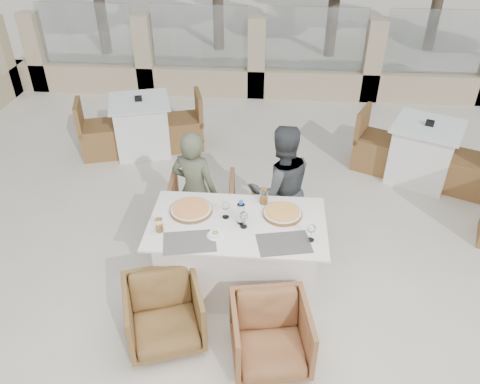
# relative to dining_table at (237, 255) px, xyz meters

# --- Properties ---
(ground) EXTENTS (80.00, 80.00, 0.00)m
(ground) POSITION_rel_dining_table_xyz_m (-0.07, -0.03, -0.39)
(ground) COLOR beige
(ground) RESTS_ON ground
(perimeter_wall_far) EXTENTS (10.00, 0.34, 1.60)m
(perimeter_wall_far) POSITION_rel_dining_table_xyz_m (-0.07, 4.77, 0.42)
(perimeter_wall_far) COLOR #C7AF8C
(perimeter_wall_far) RESTS_ON ground
(dining_table) EXTENTS (1.60, 0.90, 0.77)m
(dining_table) POSITION_rel_dining_table_xyz_m (0.00, 0.00, 0.00)
(dining_table) COLOR white
(dining_table) RESTS_ON ground
(placemat_near_left) EXTENTS (0.50, 0.38, 0.00)m
(placemat_near_left) POSITION_rel_dining_table_xyz_m (-0.38, -0.30, 0.39)
(placemat_near_left) COLOR #635D55
(placemat_near_left) RESTS_ON dining_table
(placemat_near_right) EXTENTS (0.50, 0.39, 0.00)m
(placemat_near_right) POSITION_rel_dining_table_xyz_m (0.42, -0.26, 0.39)
(placemat_near_right) COLOR #57514B
(placemat_near_right) RESTS_ON dining_table
(pizza_left) EXTENTS (0.52, 0.52, 0.05)m
(pizza_left) POSITION_rel_dining_table_xyz_m (-0.44, 0.13, 0.41)
(pizza_left) COLOR #EF5820
(pizza_left) RESTS_ON dining_table
(pizza_right) EXTENTS (0.48, 0.48, 0.05)m
(pizza_right) POSITION_rel_dining_table_xyz_m (0.40, 0.15, 0.41)
(pizza_right) COLOR orange
(pizza_right) RESTS_ON dining_table
(water_bottle) EXTENTS (0.09, 0.09, 0.24)m
(water_bottle) POSITION_rel_dining_table_xyz_m (0.03, -0.00, 0.51)
(water_bottle) COLOR #C2E8FF
(water_bottle) RESTS_ON dining_table
(wine_glass_centre) EXTENTS (0.09, 0.09, 0.18)m
(wine_glass_centre) POSITION_rel_dining_table_xyz_m (-0.11, 0.07, 0.48)
(wine_glass_centre) COLOR white
(wine_glass_centre) RESTS_ON dining_table
(wine_glass_near) EXTENTS (0.08, 0.08, 0.18)m
(wine_glass_near) POSITION_rel_dining_table_xyz_m (0.06, -0.06, 0.48)
(wine_glass_near) COLOR white
(wine_glass_near) RESTS_ON dining_table
(wine_glass_corner) EXTENTS (0.09, 0.09, 0.18)m
(wine_glass_corner) POSITION_rel_dining_table_xyz_m (0.65, -0.19, 0.48)
(wine_glass_corner) COLOR white
(wine_glass_corner) RESTS_ON dining_table
(beer_glass_left) EXTENTS (0.08, 0.08, 0.13)m
(beer_glass_left) POSITION_rel_dining_table_xyz_m (-0.67, -0.18, 0.45)
(beer_glass_left) COLOR orange
(beer_glass_left) RESTS_ON dining_table
(beer_glass_right) EXTENTS (0.09, 0.09, 0.16)m
(beer_glass_right) POSITION_rel_dining_table_xyz_m (0.22, 0.32, 0.46)
(beer_glass_right) COLOR orange
(beer_glass_right) RESTS_ON dining_table
(olive_dish) EXTENTS (0.11, 0.11, 0.04)m
(olive_dish) POSITION_rel_dining_table_xyz_m (-0.17, -0.20, 0.41)
(olive_dish) COLOR white
(olive_dish) RESTS_ON dining_table
(armchair_far_left) EXTENTS (0.75, 0.77, 0.66)m
(armchair_far_left) POSITION_rel_dining_table_xyz_m (-0.46, 0.82, -0.06)
(armchair_far_left) COLOR #9B5F38
(armchair_far_left) RESTS_ON ground
(armchair_far_right) EXTENTS (0.58, 0.60, 0.53)m
(armchair_far_right) POSITION_rel_dining_table_xyz_m (0.37, 0.69, -0.12)
(armchair_far_right) COLOR olive
(armchair_far_right) RESTS_ON ground
(armchair_near_left) EXTENTS (0.80, 0.81, 0.59)m
(armchair_near_left) POSITION_rel_dining_table_xyz_m (-0.56, -0.68, -0.09)
(armchair_near_left) COLOR brown
(armchair_near_left) RESTS_ON ground
(armchair_near_right) EXTENTS (0.72, 0.73, 0.58)m
(armchair_near_right) POSITION_rel_dining_table_xyz_m (0.34, -0.84, -0.10)
(armchair_near_right) COLOR brown
(armchair_near_right) RESTS_ON ground
(diner_left) EXTENTS (0.56, 0.44, 1.34)m
(diner_left) POSITION_rel_dining_table_xyz_m (-0.49, 0.62, 0.29)
(diner_left) COLOR #53573F
(diner_left) RESTS_ON ground
(diner_right) EXTENTS (0.81, 0.71, 1.41)m
(diner_right) POSITION_rel_dining_table_xyz_m (0.39, 0.68, 0.32)
(diner_right) COLOR #3E4144
(diner_right) RESTS_ON ground
(bg_table_a) EXTENTS (1.80, 1.25, 0.77)m
(bg_table_a) POSITION_rel_dining_table_xyz_m (-1.60, 2.61, 0.00)
(bg_table_a) COLOR white
(bg_table_a) RESTS_ON ground
(bg_table_b) EXTENTS (1.83, 1.43, 0.77)m
(bg_table_b) POSITION_rel_dining_table_xyz_m (2.23, 2.15, 0.00)
(bg_table_b) COLOR white
(bg_table_b) RESTS_ON ground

